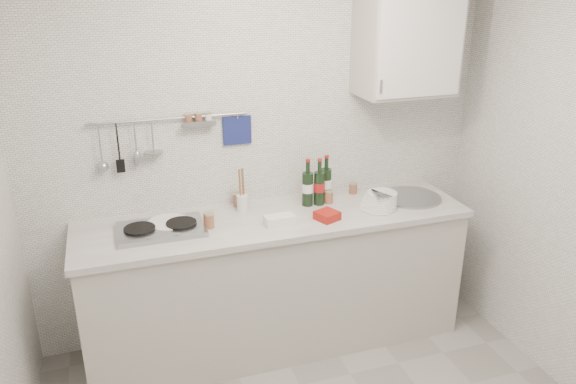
# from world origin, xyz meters

# --- Properties ---
(back_wall) EXTENTS (3.00, 0.02, 2.50)m
(back_wall) POSITION_xyz_m (0.00, 1.40, 1.25)
(back_wall) COLOR silver
(back_wall) RESTS_ON floor
(counter) EXTENTS (2.44, 0.64, 0.96)m
(counter) POSITION_xyz_m (0.01, 1.10, 0.43)
(counter) COLOR #B0ABA2
(counter) RESTS_ON floor
(wall_rail) EXTENTS (0.98, 0.09, 0.34)m
(wall_rail) POSITION_xyz_m (-0.60, 1.37, 1.43)
(wall_rail) COLOR #93969B
(wall_rail) RESTS_ON back_wall
(wall_cabinet) EXTENTS (0.60, 0.38, 0.70)m
(wall_cabinet) POSITION_xyz_m (0.90, 1.22, 1.95)
(wall_cabinet) COLOR #B0ABA2
(wall_cabinet) RESTS_ON back_wall
(plate_stack_hob) EXTENTS (0.26, 0.26, 0.03)m
(plate_stack_hob) POSITION_xyz_m (-0.66, 1.15, 0.94)
(plate_stack_hob) COLOR #4C66AD
(plate_stack_hob) RESTS_ON counter
(plate_stack_sink) EXTENTS (0.25, 0.24, 0.10)m
(plate_stack_sink) POSITION_xyz_m (0.68, 1.02, 0.97)
(plate_stack_sink) COLOR white
(plate_stack_sink) RESTS_ON counter
(wine_bottles) EXTENTS (0.21, 0.12, 0.31)m
(wine_bottles) POSITION_xyz_m (0.32, 1.22, 1.07)
(wine_bottles) COLOR black
(wine_bottles) RESTS_ON counter
(butter_dish) EXTENTS (0.18, 0.10, 0.05)m
(butter_dish) POSITION_xyz_m (-0.01, 0.98, 0.95)
(butter_dish) COLOR white
(butter_dish) RESTS_ON counter
(strawberry_punnet) EXTENTS (0.16, 0.16, 0.05)m
(strawberry_punnet) POSITION_xyz_m (0.29, 0.96, 0.95)
(strawberry_punnet) COLOR red
(strawberry_punnet) RESTS_ON counter
(utensil_crock) EXTENTS (0.07, 0.07, 0.29)m
(utensil_crock) POSITION_xyz_m (-0.17, 1.25, 0.99)
(utensil_crock) COLOR white
(utensil_crock) RESTS_ON counter
(jar_a) EXTENTS (0.06, 0.06, 0.09)m
(jar_a) POSITION_xyz_m (-0.18, 1.34, 0.97)
(jar_a) COLOR brown
(jar_a) RESTS_ON counter
(jar_b) EXTENTS (0.06, 0.06, 0.07)m
(jar_b) POSITION_xyz_m (0.62, 1.30, 0.96)
(jar_b) COLOR brown
(jar_b) RESTS_ON counter
(jar_c) EXTENTS (0.07, 0.07, 0.09)m
(jar_c) POSITION_xyz_m (0.39, 1.20, 0.96)
(jar_c) COLOR brown
(jar_c) RESTS_ON counter
(jar_d) EXTENTS (0.07, 0.07, 0.10)m
(jar_d) POSITION_xyz_m (-0.42, 1.07, 0.97)
(jar_d) COLOR brown
(jar_d) RESTS_ON counter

